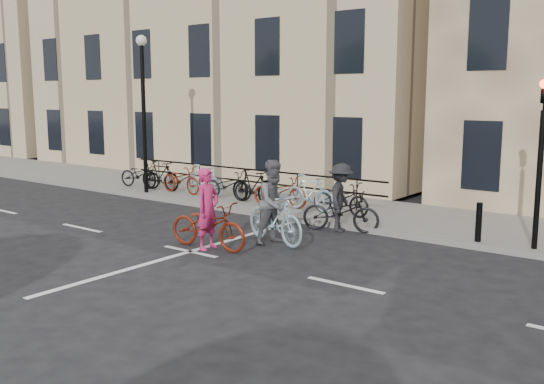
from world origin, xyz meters
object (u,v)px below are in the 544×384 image
Objects in this scene: traffic_light at (541,143)px; lamp_post at (143,94)px; cyclist_dark at (341,205)px; cyclist_pink at (208,221)px; cyclist_grey at (275,210)px.

lamp_post is at bearing 179.73° from traffic_light.
lamp_post reaches higher than cyclist_dark.
traffic_light reaches higher than cyclist_pink.
cyclist_grey is (7.53, -2.63, -2.69)m from lamp_post.
cyclist_pink is 1.00× the size of cyclist_grey.
cyclist_dark is at bearing -4.22° from lamp_post.
traffic_light is at bearing -61.91° from cyclist_pink.
cyclist_dark is (-4.58, -0.54, -1.76)m from traffic_light.
cyclist_pink is at bearing 136.61° from cyclist_dark.
lamp_post is 8.42m from cyclist_grey.
traffic_light is at bearing -0.27° from lamp_post.
traffic_light is 1.83× the size of cyclist_pink.
cyclist_pink is at bearing -30.79° from lamp_post.
traffic_light is 0.74× the size of lamp_post.
cyclist_dark is (0.59, 2.03, -0.11)m from cyclist_grey.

